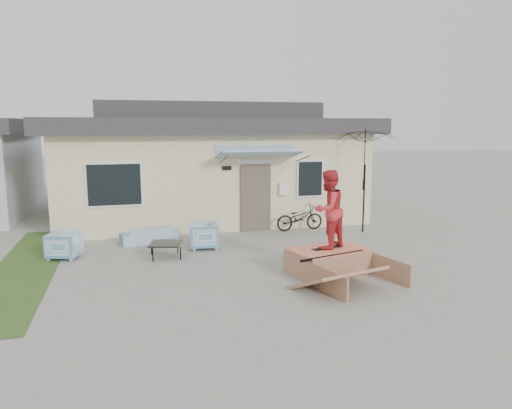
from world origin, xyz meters
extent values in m
plane|color=gray|center=(0.00, 0.00, 0.00)|extent=(90.00, 90.00, 0.00)
cube|color=#324F1F|center=(-5.20, 2.00, 0.00)|extent=(1.40, 8.00, 0.01)
cube|color=beige|center=(0.00, 8.00, 1.50)|extent=(10.00, 7.00, 3.00)
cube|color=#2E2E32|center=(0.00, 8.00, 3.25)|extent=(10.80, 7.80, 0.50)
cube|color=#2E2E32|center=(0.00, 8.00, 3.80)|extent=(7.50, 4.50, 0.60)
cube|color=brown|center=(1.00, 4.46, 1.05)|extent=(0.95, 0.08, 2.10)
cube|color=white|center=(-3.20, 4.47, 1.60)|extent=(1.60, 0.06, 1.30)
cube|color=white|center=(2.80, 4.47, 1.60)|extent=(0.90, 0.06, 1.20)
cube|color=teal|center=(1.00, 3.95, 2.45)|extent=(2.50, 1.09, 0.29)
imported|color=teal|center=(-2.29, 3.74, 0.31)|extent=(1.66, 0.78, 0.62)
imported|color=teal|center=(-4.42, 2.65, 0.37)|extent=(0.84, 0.87, 0.73)
imported|color=teal|center=(-0.91, 2.73, 0.39)|extent=(0.76, 0.80, 0.77)
cube|color=black|center=(-1.97, 2.12, 0.19)|extent=(0.92, 0.92, 0.37)
imported|color=black|center=(2.36, 4.18, 0.49)|extent=(1.56, 0.62, 0.98)
cylinder|color=black|center=(4.20, 3.47, 1.05)|extent=(0.05, 0.05, 2.10)
imported|color=black|center=(4.20, 3.47, 1.75)|extent=(2.16, 2.00, 0.90)
cube|color=black|center=(1.44, -0.10, 0.58)|extent=(0.79, 0.39, 0.05)
imported|color=red|center=(1.44, -0.10, 1.48)|extent=(1.07, 1.00, 1.75)
camera|label=1|loc=(-2.80, -9.78, 3.30)|focal=33.63mm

